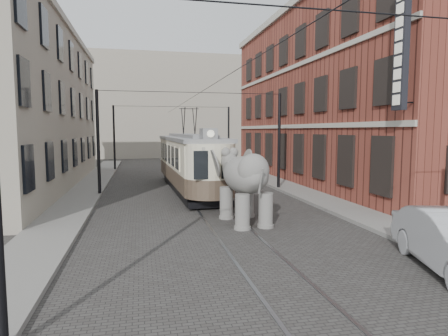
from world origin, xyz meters
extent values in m
plane|color=#3B3836|center=(0.00, 0.00, 0.00)|extent=(120.00, 120.00, 0.00)
cube|color=slate|center=(6.00, 0.00, 0.07)|extent=(2.00, 60.00, 0.15)
cube|color=slate|center=(-6.50, 0.00, 0.07)|extent=(2.00, 60.00, 0.15)
cube|color=brown|center=(11.00, 9.00, 6.00)|extent=(8.00, 26.00, 12.00)
cube|color=gray|center=(-11.00, 10.00, 5.00)|extent=(7.00, 24.00, 10.00)
cube|color=gray|center=(0.00, 40.00, 7.00)|extent=(28.00, 10.00, 14.00)
camera|label=1|loc=(-3.30, -16.76, 3.74)|focal=30.87mm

